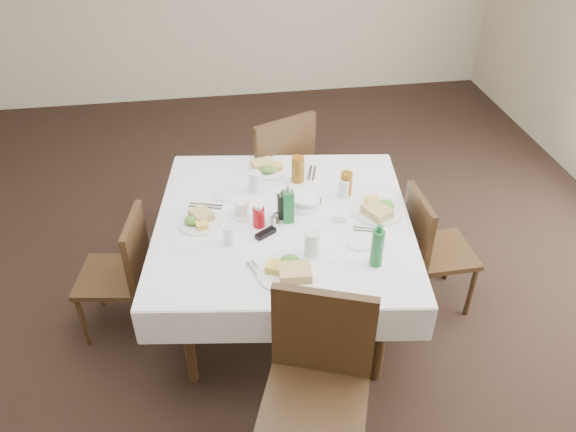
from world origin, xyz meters
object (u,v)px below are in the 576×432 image
(chair_west, at_px, (124,268))
(water_s, at_px, (312,244))
(ketchup_bottle, at_px, (259,216))
(coffee_mug, at_px, (242,209))
(dining_table, at_px, (283,228))
(oil_cruet_green, at_px, (288,205))
(chair_north, at_px, (277,167))
(chair_east, at_px, (429,244))
(oil_cruet_dark, at_px, (281,206))
(water_w, at_px, (229,235))
(green_bottle, at_px, (377,247))
(water_e, at_px, (344,188))
(bread_basket, at_px, (305,201))
(chair_south, at_px, (318,378))
(water_n, at_px, (255,182))

(chair_west, bearing_deg, water_s, -20.00)
(ketchup_bottle, bearing_deg, chair_west, 173.74)
(coffee_mug, bearing_deg, dining_table, -17.61)
(oil_cruet_green, height_order, coffee_mug, oil_cruet_green)
(chair_north, xyz_separation_m, chair_east, (0.83, -0.93, -0.09))
(ketchup_bottle, bearing_deg, oil_cruet_dark, 22.68)
(chair_west, relative_size, water_w, 7.29)
(coffee_mug, relative_size, green_bottle, 0.53)
(chair_north, xyz_separation_m, green_bottle, (0.33, -1.36, 0.30))
(green_bottle, bearing_deg, chair_east, 40.94)
(ketchup_bottle, distance_m, coffee_mug, 0.15)
(chair_east, relative_size, water_w, 7.38)
(dining_table, relative_size, water_e, 14.34)
(ketchup_bottle, height_order, coffee_mug, ketchup_bottle)
(bread_basket, distance_m, coffee_mug, 0.38)
(dining_table, bearing_deg, chair_west, 177.57)
(oil_cruet_dark, relative_size, oil_cruet_green, 0.77)
(chair_north, bearing_deg, chair_east, -48.06)
(chair_south, distance_m, ketchup_bottle, 0.99)
(chair_east, bearing_deg, oil_cruet_dark, 177.38)
(water_s, distance_m, water_e, 0.60)
(chair_east, height_order, oil_cruet_dark, oil_cruet_dark)
(chair_west, relative_size, bread_basket, 4.25)
(green_bottle, bearing_deg, water_w, 158.86)
(chair_east, relative_size, green_bottle, 3.37)
(chair_north, relative_size, chair_west, 1.20)
(chair_east, distance_m, water_n, 1.15)
(oil_cruet_dark, bearing_deg, chair_east, -2.62)
(water_s, xyz_separation_m, oil_cruet_green, (-0.08, 0.32, 0.03))
(oil_cruet_dark, xyz_separation_m, ketchup_bottle, (-0.14, -0.06, -0.02))
(water_w, height_order, bread_basket, water_w)
(dining_table, distance_m, oil_cruet_green, 0.19)
(dining_table, bearing_deg, oil_cruet_green, -47.00)
(chair_east, bearing_deg, coffee_mug, 174.70)
(bread_basket, bearing_deg, ketchup_bottle, -151.44)
(dining_table, relative_size, green_bottle, 6.60)
(water_w, bearing_deg, chair_west, 160.69)
(chair_east, distance_m, ketchup_bottle, 1.12)
(water_w, bearing_deg, chair_east, 6.81)
(chair_south, xyz_separation_m, water_e, (0.38, 1.16, 0.25))
(chair_south, bearing_deg, water_w, 112.49)
(water_n, height_order, water_e, water_n)
(chair_east, xyz_separation_m, ketchup_bottle, (-1.06, -0.01, 0.35))
(dining_table, xyz_separation_m, oil_cruet_green, (0.02, -0.03, 0.18))
(water_w, xyz_separation_m, oil_cruet_dark, (0.31, 0.19, 0.03))
(dining_table, height_order, water_e, water_e)
(water_n, bearing_deg, oil_cruet_green, -65.54)
(chair_north, distance_m, chair_south, 1.88)
(water_w, bearing_deg, oil_cruet_dark, 31.35)
(chair_west, xyz_separation_m, water_s, (1.06, -0.38, 0.36))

